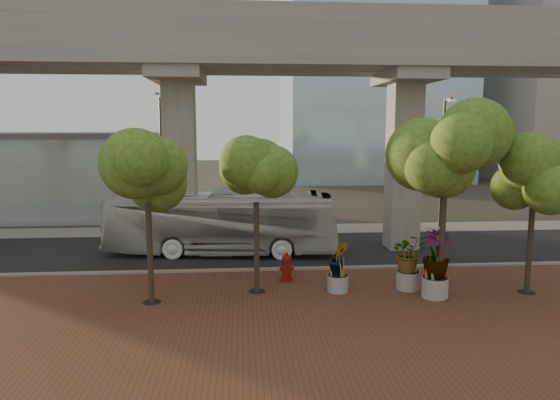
{
  "coord_description": "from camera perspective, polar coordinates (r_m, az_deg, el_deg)",
  "views": [
    {
      "loc": [
        -2.77,
        -24.54,
        6.65
      ],
      "look_at": [
        -0.86,
        0.5,
        3.01
      ],
      "focal_mm": 32.0,
      "sensor_mm": 36.0,
      "label": 1
    }
  ],
  "objects": [
    {
      "name": "asphalt_road",
      "position": [
        27.49,
        1.55,
        -5.7
      ],
      "size": [
        90.0,
        8.0,
        0.04
      ],
      "primitive_type": "cube",
      "color": "black",
      "rests_on": "ground"
    },
    {
      "name": "far_sidewalk",
      "position": [
        32.83,
        0.56,
        -3.38
      ],
      "size": [
        90.0,
        3.0,
        0.06
      ],
      "primitive_type": "cube",
      "color": "gray",
      "rests_on": "ground"
    },
    {
      "name": "streetlamp_west",
      "position": [
        31.58,
        -13.41,
        5.12
      ],
      "size": [
        0.43,
        1.25,
        8.65
      ],
      "color": "#2F2F34",
      "rests_on": "ground"
    },
    {
      "name": "streetlamp_east",
      "position": [
        34.54,
        18.16,
        5.04
      ],
      "size": [
        0.42,
        1.23,
        8.5
      ],
      "color": "#2A2A2F",
      "rests_on": "ground"
    },
    {
      "name": "curb_strip",
      "position": [
        23.64,
        2.56,
        -7.89
      ],
      "size": [
        70.0,
        0.25,
        0.16
      ],
      "primitive_type": "cube",
      "color": "gray",
      "rests_on": "ground"
    },
    {
      "name": "station_pavilion",
      "position": [
        44.18,
        -27.35,
        2.87
      ],
      "size": [
        23.0,
        13.0,
        6.3
      ],
      "color": "#A6B9BE",
      "rests_on": "ground"
    },
    {
      "name": "street_tree_far_east",
      "position": [
        21.88,
        27.13,
        2.58
      ],
      "size": [
        3.45,
        3.45,
        6.37
      ],
      "color": "#453427",
      "rests_on": "ground"
    },
    {
      "name": "brick_plaza",
      "position": [
        18.03,
        4.92,
        -13.32
      ],
      "size": [
        70.0,
        13.0,
        0.06
      ],
      "primitive_type": "cube",
      "color": "brown",
      "rests_on": "ground"
    },
    {
      "name": "transit_viaduct",
      "position": [
        26.69,
        1.61,
        9.62
      ],
      "size": [
        72.0,
        5.6,
        12.4
      ],
      "color": "#9C998E",
      "rests_on": "ground"
    },
    {
      "name": "transit_bus",
      "position": [
        26.47,
        -6.64,
        -2.61
      ],
      "size": [
        12.35,
        4.12,
        3.38
      ],
      "primitive_type": "imported",
      "rotation": [
        0.0,
        0.0,
        1.46
      ],
      "color": "silver",
      "rests_on": "ground"
    },
    {
      "name": "street_tree_far_west",
      "position": [
        18.96,
        -14.98,
        3.05
      ],
      "size": [
        4.03,
        4.03,
        6.82
      ],
      "color": "#453427",
      "rests_on": "ground"
    },
    {
      "name": "street_tree_near_west",
      "position": [
        19.63,
        -2.75,
        2.74
      ],
      "size": [
        3.61,
        3.61,
        6.37
      ],
      "color": "#453427",
      "rests_on": "ground"
    },
    {
      "name": "planter_front",
      "position": [
        21.18,
        14.5,
        -6.15
      ],
      "size": [
        2.12,
        2.12,
        2.33
      ],
      "color": "#ACA49B",
      "rests_on": "ground"
    },
    {
      "name": "planter_right",
      "position": [
        20.4,
        17.42,
        -6.27
      ],
      "size": [
        2.48,
        2.48,
        2.65
      ],
      "color": "#B0AE9F",
      "rests_on": "ground"
    },
    {
      "name": "street_tree_near_east",
      "position": [
        19.7,
        18.43,
        4.36
      ],
      "size": [
        4.36,
        4.36,
        7.4
      ],
      "color": "#453427",
      "rests_on": "ground"
    },
    {
      "name": "ground",
      "position": [
        25.57,
        2.02,
        -6.82
      ],
      "size": [
        160.0,
        160.0,
        0.0
      ],
      "primitive_type": "plane",
      "color": "#332E25",
      "rests_on": "ground"
    },
    {
      "name": "fire_hydrant",
      "position": [
        21.79,
        0.77,
        -7.72
      ],
      "size": [
        0.62,
        0.56,
        1.24
      ],
      "color": "maroon",
      "rests_on": "ground"
    },
    {
      "name": "planter_left",
      "position": [
        20.4,
        6.67,
        -6.93
      ],
      "size": [
        1.9,
        1.9,
        2.08
      ],
      "color": "#A6A196",
      "rests_on": "ground"
    }
  ]
}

